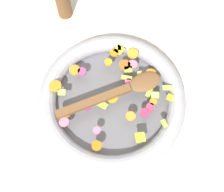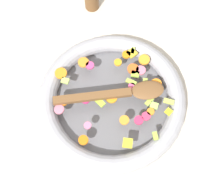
% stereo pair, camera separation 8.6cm
% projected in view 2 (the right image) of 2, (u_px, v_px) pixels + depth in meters
% --- Properties ---
extents(ground_plane, '(4.00, 4.00, 0.00)m').
position_uv_depth(ground_plane, '(112.00, 103.00, 0.90)').
color(ground_plane, beige).
extents(skillet, '(0.42, 0.42, 0.05)m').
position_uv_depth(skillet, '(112.00, 100.00, 0.88)').
color(skillet, slate).
rests_on(skillet, ground_plane).
extents(chopped_vegetables, '(0.34, 0.31, 0.01)m').
position_uv_depth(chopped_vegetables, '(118.00, 89.00, 0.86)').
color(chopped_vegetables, orange).
rests_on(chopped_vegetables, skillet).
extents(wooden_spoon, '(0.30, 0.12, 0.01)m').
position_uv_depth(wooden_spoon, '(121.00, 93.00, 0.85)').
color(wooden_spoon, brown).
rests_on(wooden_spoon, chopped_vegetables).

